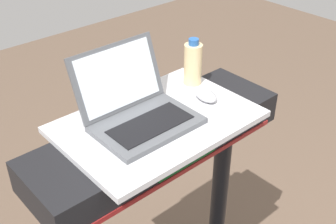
# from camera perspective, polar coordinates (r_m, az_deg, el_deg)

# --- Properties ---
(desk_board) EXTENTS (0.62, 0.42, 0.02)m
(desk_board) POSITION_cam_1_polar(r_m,az_deg,el_deg) (1.38, -1.37, -1.26)
(desk_board) COLOR silver
(desk_board) RESTS_ON treadmill_base
(laptop) EXTENTS (0.32, 0.29, 0.22)m
(laptop) POSITION_cam_1_polar(r_m,az_deg,el_deg) (1.34, -4.04, 0.42)
(laptop) COLOR #515459
(laptop) RESTS_ON desk_board
(computer_mouse) EXTENTS (0.08, 0.11, 0.03)m
(computer_mouse) POSITION_cam_1_polar(r_m,az_deg,el_deg) (1.48, 4.98, 2.26)
(computer_mouse) COLOR #B2B2B7
(computer_mouse) RESTS_ON desk_board
(water_bottle) EXTENTS (0.07, 0.07, 0.17)m
(water_bottle) POSITION_cam_1_polar(r_m,az_deg,el_deg) (1.55, 3.32, 6.44)
(water_bottle) COLOR beige
(water_bottle) RESTS_ON desk_board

